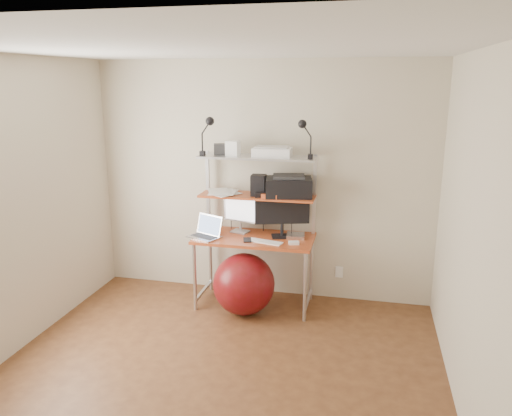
{
  "coord_description": "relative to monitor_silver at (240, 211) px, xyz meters",
  "views": [
    {
      "loc": [
        1.09,
        -3.27,
        2.29
      ],
      "look_at": [
        0.08,
        1.15,
        1.12
      ],
      "focal_mm": 35.0,
      "sensor_mm": 36.0,
      "label": 1
    }
  ],
  "objects": [
    {
      "name": "clip_lamp_right",
      "position": [
        0.66,
        -0.08,
        0.86
      ],
      "size": [
        0.15,
        0.08,
        0.37
      ],
      "color": "black",
      "rests_on": "top_shelf"
    },
    {
      "name": "red_box",
      "position": [
        0.34,
        -0.12,
        0.21
      ],
      "size": [
        0.17,
        0.12,
        0.04
      ],
      "primitive_type": "cube",
      "rotation": [
        0.0,
        0.0,
        -0.08
      ],
      "color": "#B4431C",
      "rests_on": "mid_shelf"
    },
    {
      "name": "monitor_black",
      "position": [
        0.45,
        -0.06,
        0.05
      ],
      "size": [
        0.54,
        0.22,
        0.55
      ],
      "rotation": [
        0.0,
        0.0,
        0.29
      ],
      "color": "black",
      "rests_on": "desktop"
    },
    {
      "name": "printer",
      "position": [
        0.51,
        -0.0,
        0.28
      ],
      "size": [
        0.51,
        0.39,
        0.22
      ],
      "rotation": [
        0.0,
        0.0,
        0.18
      ],
      "color": "black",
      "rests_on": "mid_shelf"
    },
    {
      "name": "room",
      "position": [
        0.18,
        -1.59,
        0.28
      ],
      "size": [
        3.6,
        3.6,
        3.6
      ],
      "color": "brown",
      "rests_on": "ground"
    },
    {
      "name": "wall_outlet",
      "position": [
        1.03,
        0.2,
        -0.67
      ],
      "size": [
        0.08,
        0.01,
        0.12
      ],
      "primitive_type": "cube",
      "color": "white",
      "rests_on": "room"
    },
    {
      "name": "paper_stack",
      "position": [
        -0.19,
        -0.02,
        0.19
      ],
      "size": [
        0.41,
        0.42,
        0.02
      ],
      "color": "white",
      "rests_on": "mid_shelf"
    },
    {
      "name": "monitor_silver",
      "position": [
        0.0,
        0.0,
        0.0
      ],
      "size": [
        0.38,
        0.18,
        0.43
      ],
      "rotation": [
        0.0,
        0.0,
        -0.27
      ],
      "color": "silver",
      "rests_on": "desktop"
    },
    {
      "name": "clip_lamp_left",
      "position": [
        -0.29,
        -0.13,
        0.87
      ],
      "size": [
        0.16,
        0.09,
        0.39
      ],
      "color": "black",
      "rests_on": "top_shelf"
    },
    {
      "name": "box_grey",
      "position": [
        -0.21,
        -0.02,
        0.64
      ],
      "size": [
        0.14,
        0.14,
        0.11
      ],
      "primitive_type": "cube",
      "rotation": [
        0.0,
        0.0,
        0.31
      ],
      "color": "#2D2D2F",
      "rests_on": "top_shelf"
    },
    {
      "name": "mouse",
      "position": [
        0.61,
        -0.28,
        -0.21
      ],
      "size": [
        0.11,
        0.08,
        0.03
      ],
      "primitive_type": "cube",
      "rotation": [
        0.0,
        0.0,
        0.25
      ],
      "color": "white",
      "rests_on": "desktop"
    },
    {
      "name": "mac_mini",
      "position": [
        0.59,
        -0.06,
        -0.21
      ],
      "size": [
        0.2,
        0.2,
        0.03
      ],
      "primitive_type": "cube",
      "rotation": [
        0.0,
        0.0,
        0.12
      ],
      "color": "silver",
      "rests_on": "desktop"
    },
    {
      "name": "computer_desk",
      "position": [
        0.18,
        -0.08,
        -0.01
      ],
      "size": [
        1.2,
        0.6,
        1.57
      ],
      "color": "#B54E23",
      "rests_on": "ground"
    },
    {
      "name": "laptop",
      "position": [
        -0.29,
        -0.24,
        -0.18
      ],
      "size": [
        0.39,
        0.36,
        0.28
      ],
      "rotation": [
        0.0,
        0.0,
        -0.44
      ],
      "color": "silver",
      "rests_on": "desktop"
    },
    {
      "name": "keyboard",
      "position": [
        0.31,
        -0.28,
        -0.22
      ],
      "size": [
        0.39,
        0.19,
        0.01
      ],
      "primitive_type": "cube",
      "rotation": [
        0.0,
        0.0,
        -0.24
      ],
      "color": "white",
      "rests_on": "desktop"
    },
    {
      "name": "phone",
      "position": [
        0.14,
        -0.27,
        -0.22
      ],
      "size": [
        0.11,
        0.16,
        0.01
      ],
      "primitive_type": "cube",
      "rotation": [
        0.0,
        0.0,
        0.27
      ],
      "color": "black",
      "rests_on": "desktop"
    },
    {
      "name": "box_white",
      "position": [
        -0.06,
        -0.04,
        0.66
      ],
      "size": [
        0.14,
        0.12,
        0.15
      ],
      "primitive_type": "cube",
      "rotation": [
        0.0,
        0.0,
        -0.12
      ],
      "color": "white",
      "rests_on": "top_shelf"
    },
    {
      "name": "nas_cube",
      "position": [
        0.2,
        -0.04,
        0.29
      ],
      "size": [
        0.15,
        0.15,
        0.21
      ],
      "primitive_type": "cube",
      "rotation": [
        0.0,
        0.0,
        0.05
      ],
      "color": "black",
      "rests_on": "mid_shelf"
    },
    {
      "name": "exercise_ball",
      "position": [
        0.13,
        -0.36,
        -0.66
      ],
      "size": [
        0.62,
        0.62,
        0.62
      ],
      "primitive_type": "sphere",
      "color": "maroon",
      "rests_on": "floor"
    },
    {
      "name": "scanner",
      "position": [
        0.33,
        0.0,
        0.63
      ],
      "size": [
        0.39,
        0.26,
        0.1
      ],
      "rotation": [
        0.0,
        0.0,
        0.03
      ],
      "color": "white",
      "rests_on": "top_shelf"
    }
  ]
}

